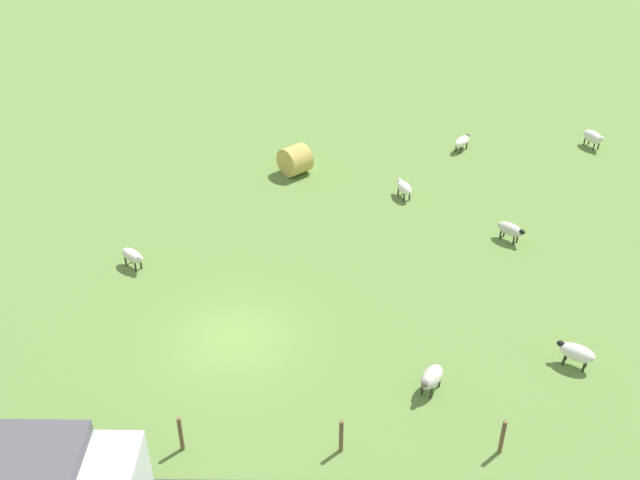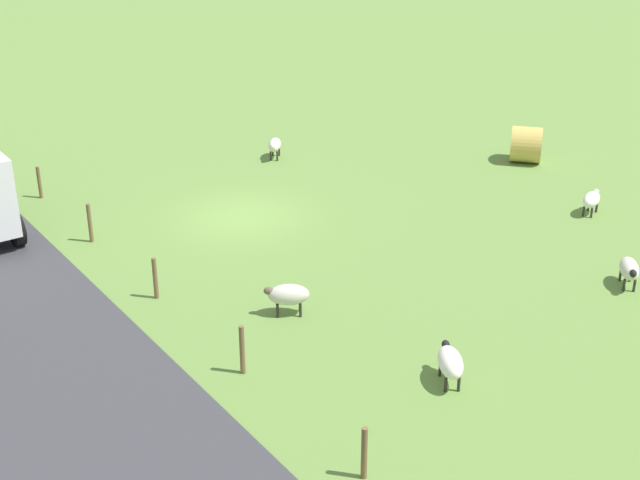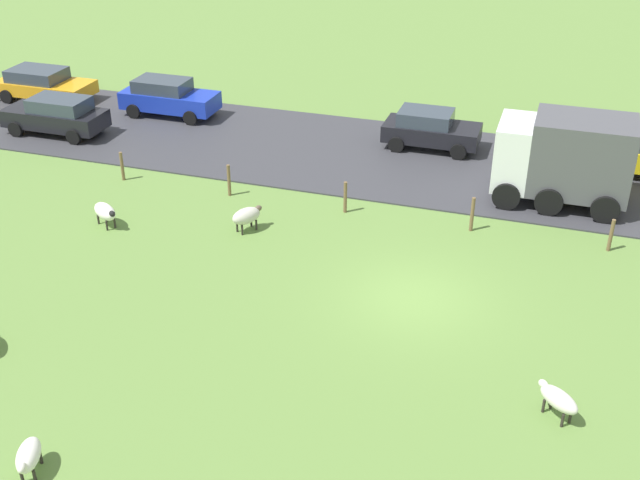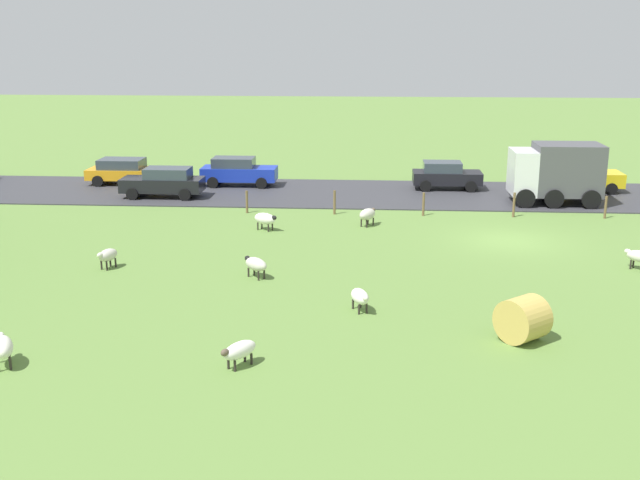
{
  "view_description": "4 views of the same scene",
  "coord_description": "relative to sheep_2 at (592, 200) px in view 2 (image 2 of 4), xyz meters",
  "views": [
    {
      "loc": [
        18.59,
        3.03,
        16.28
      ],
      "look_at": [
        -4.01,
        2.76,
        1.23
      ],
      "focal_mm": 41.99,
      "sensor_mm": 36.0,
      "label": 1
    },
    {
      "loc": [
        12.9,
        22.38,
        10.79
      ],
      "look_at": [
        -0.39,
        3.75,
        0.46
      ],
      "focal_mm": 49.24,
      "sensor_mm": 36.0,
      "label": 2
    },
    {
      "loc": [
        -18.91,
        -3.29,
        12.4
      ],
      "look_at": [
        0.34,
        2.97,
        1.22
      ],
      "focal_mm": 44.13,
      "sensor_mm": 36.0,
      "label": 3
    },
    {
      "loc": [
        -32.66,
        5.96,
        8.62
      ],
      "look_at": [
        -3.78,
        7.95,
        0.91
      ],
      "focal_mm": 43.37,
      "sensor_mm": 36.0,
      "label": 4
    }
  ],
  "objects": [
    {
      "name": "sheep_6",
      "position": [
        10.35,
        4.5,
        0.04
      ],
      "size": [
        1.04,
        1.23,
        0.8
      ],
      "color": "white",
      "rests_on": "ground_plane"
    },
    {
      "name": "fence_post_4",
      "position": [
        13.82,
        5.9,
        0.07
      ],
      "size": [
        0.12,
        0.12,
        1.12
      ],
      "primitive_type": "cylinder",
      "color": "brown",
      "rests_on": "ground_plane"
    },
    {
      "name": "sheep_7",
      "position": [
        5.25,
        -10.45,
        0.03
      ],
      "size": [
        1.03,
        1.1,
        0.75
      ],
      "color": "silver",
      "rests_on": "ground_plane"
    },
    {
      "name": "fence_post_3",
      "position": [
        13.82,
        1.53,
        0.11
      ],
      "size": [
        0.12,
        0.12,
        1.2
      ],
      "primitive_type": "cylinder",
      "color": "brown",
      "rests_on": "ground_plane"
    },
    {
      "name": "fence_post_0",
      "position": [
        13.82,
        -11.59,
        0.06
      ],
      "size": [
        0.12,
        0.12,
        1.1
      ],
      "primitive_type": "cylinder",
      "color": "brown",
      "rests_on": "ground_plane"
    },
    {
      "name": "ground_plane",
      "position": [
        9.2,
        -6.29,
        -0.49
      ],
      "size": [
        160.0,
        160.0,
        0.0
      ],
      "primitive_type": "plane",
      "color": "olive"
    },
    {
      "name": "sheep_4",
      "position": [
        3.28,
        3.86,
        0.02
      ],
      "size": [
        1.1,
        1.12,
        0.76
      ],
      "color": "beige",
      "rests_on": "ground_plane"
    },
    {
      "name": "fence_post_1",
      "position": [
        13.82,
        -7.22,
        0.11
      ],
      "size": [
        0.12,
        0.12,
        1.21
      ],
      "primitive_type": "cylinder",
      "color": "brown",
      "rests_on": "ground_plane"
    },
    {
      "name": "sheep_5",
      "position": [
        11.51,
        -0.13,
        0.06
      ],
      "size": [
        1.17,
        1.01,
        0.82
      ],
      "color": "beige",
      "rests_on": "ground_plane"
    },
    {
      "name": "hay_bale_0",
      "position": [
        -2.14,
        -4.74,
        0.17
      ],
      "size": [
        1.72,
        1.7,
        1.32
      ],
      "primitive_type": "cylinder",
      "rotation": [
        1.57,
        0.0,
        0.72
      ],
      "color": "tan",
      "rests_on": "ground_plane"
    },
    {
      "name": "fence_post_2",
      "position": [
        13.82,
        -2.85,
        0.08
      ],
      "size": [
        0.12,
        0.12,
        1.15
      ],
      "primitive_type": "cylinder",
      "color": "brown",
      "rests_on": "ground_plane"
    },
    {
      "name": "sheep_2",
      "position": [
        0.0,
        0.0,
        0.0
      ],
      "size": [
        1.13,
        0.81,
        0.73
      ],
      "color": "white",
      "rests_on": "ground_plane"
    }
  ]
}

